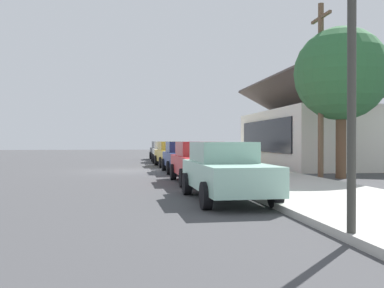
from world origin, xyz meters
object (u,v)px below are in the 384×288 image
car_mustard (172,154)px  fire_hydrant_red (208,162)px  traffic_light_main (287,20)px  utility_pole_wooden (321,87)px  car_ivory (165,152)px  shade_tree (341,74)px  car_navy (183,157)px  car_cherry (200,162)px  car_seafoam (225,170)px  car_charcoal (162,150)px

car_mustard → fire_hydrant_red: size_ratio=6.67×
traffic_light_main → utility_pole_wooden: size_ratio=0.69×
car_ivory → shade_tree: (15.47, 6.40, 3.68)m
car_navy → fire_hydrant_red: size_ratio=6.54×
car_cherry → traffic_light_main: 10.62m
fire_hydrant_red → car_navy: bearing=-82.2°
utility_pole_wooden → car_navy: bearing=-131.7°
car_cherry → traffic_light_main: traffic_light_main is taller
car_ivory → car_seafoam: (21.56, -0.04, -0.00)m
shade_tree → car_charcoal: bearing=-163.1°
car_seafoam → car_ivory: bearing=178.3°
utility_pole_wooden → fire_hydrant_red: (-4.98, -4.00, -3.43)m
car_navy → utility_pole_wooden: utility_pole_wooden is taller
car_navy → car_seafoam: 10.84m
car_charcoal → utility_pole_wooden: bearing=12.0°
car_cherry → car_charcoal: bearing=178.9°
car_ivory → car_cherry: 16.49m
car_seafoam → car_cherry: bearing=177.2°
car_charcoal → fire_hydrant_red: size_ratio=6.31×
car_seafoam → utility_pole_wooden: bearing=136.2°
car_ivory → car_mustard: size_ratio=1.00×
car_mustard → shade_tree: 12.48m
car_mustard → utility_pole_wooden: 11.90m
car_ivory → utility_pole_wooden: (15.51, 5.46, 3.11)m
car_seafoam → fire_hydrant_red: 11.13m
car_navy → traffic_light_main: (16.04, -0.29, 2.68)m
car_mustard → car_cherry: 11.08m
car_navy → car_cherry: (5.77, -0.02, 0.00)m
car_ivory → car_cherry: same height
car_cherry → car_seafoam: size_ratio=1.05×
car_navy → utility_pole_wooden: 7.84m
car_navy → utility_pole_wooden: size_ratio=0.62×
car_charcoal → car_mustard: same height
fire_hydrant_red → car_seafoam: bearing=-7.7°
car_charcoal → shade_tree: shade_tree is taller
car_mustard → car_navy: bearing=-1.6°
utility_pole_wooden → car_ivory: bearing=-160.6°
car_mustard → utility_pole_wooden: utility_pole_wooden is taller
car_charcoal → car_ivory: bearing=-3.9°
fire_hydrant_red → car_ivory: bearing=-172.1°
car_mustard → utility_pole_wooden: size_ratio=0.63×
car_navy → car_seafoam: size_ratio=0.99×
car_mustard → utility_pole_wooden: (10.10, 5.45, 3.11)m
car_charcoal → car_ivory: 5.19m
car_mustard → fire_hydrant_red: bearing=13.3°
car_mustard → shade_tree: size_ratio=0.72×
car_ivory → car_navy: 10.72m
utility_pole_wooden → shade_tree: bearing=92.6°
car_navy → traffic_light_main: 16.27m
car_navy → shade_tree: size_ratio=0.71×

